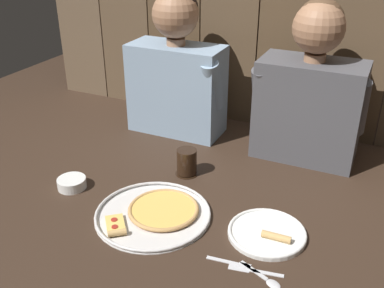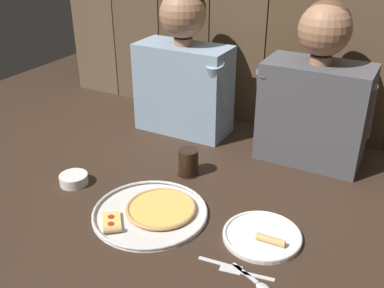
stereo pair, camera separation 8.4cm
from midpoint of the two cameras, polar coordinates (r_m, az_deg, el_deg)
name	(u,v)px [view 2 (the right image)]	position (r m, az deg, el deg)	size (l,w,h in m)	color
ground_plane	(183,203)	(1.55, 0.43, -7.61)	(3.20, 3.20, 0.00)	#332319
pizza_tray	(153,211)	(1.50, -3.39, -8.61)	(0.38, 0.38, 0.03)	silver
dinner_plate	(262,236)	(1.42, 10.70, -11.48)	(0.24, 0.24, 0.03)	white
drinking_glass	(188,162)	(1.69, 0.95, -2.35)	(0.09, 0.09, 0.10)	black
dipping_bowl	(74,179)	(1.69, -13.53, -4.37)	(0.10, 0.10, 0.04)	white
table_fork	(223,264)	(1.32, 5.81, -15.04)	(0.13, 0.03, 0.01)	silver
table_knife	(246,273)	(1.30, 8.86, -16.08)	(0.16, 0.04, 0.01)	silver
table_spoon	(257,282)	(1.28, 10.26, -17.00)	(0.14, 0.07, 0.01)	silver
diner_left	(183,68)	(1.96, 0.12, 9.68)	(0.45, 0.22, 0.63)	#849EB7
diner_right	(316,92)	(1.78, 16.94, 6.33)	(0.44, 0.22, 0.63)	#4C4C51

